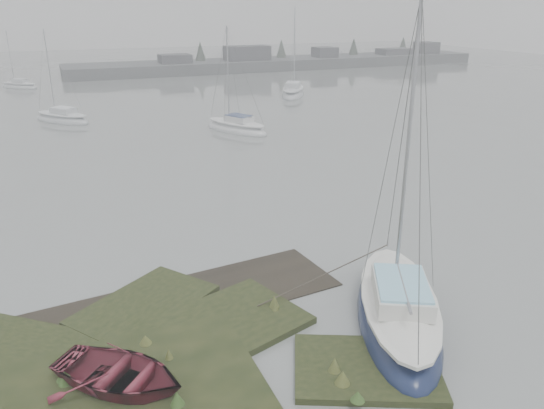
# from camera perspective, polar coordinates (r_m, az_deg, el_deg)

# --- Properties ---
(ground) EXTENTS (160.00, 160.00, 0.00)m
(ground) POSITION_cam_1_polar(r_m,az_deg,el_deg) (40.77, -14.22, 8.09)
(ground) COLOR slate
(ground) RESTS_ON ground
(far_shoreline) EXTENTS (60.00, 8.00, 4.15)m
(far_shoreline) POSITION_cam_1_polar(r_m,az_deg,el_deg) (78.83, 1.92, 15.09)
(far_shoreline) COLOR #4C4F51
(far_shoreline) RESTS_ON ground
(sailboat_main) EXTENTS (5.06, 6.91, 9.41)m
(sailboat_main) POSITION_cam_1_polar(r_m,az_deg,el_deg) (15.56, 13.36, -11.38)
(sailboat_main) COLOR #121B39
(sailboat_main) RESTS_ON ground
(sailboat_white) EXTENTS (4.12, 5.66, 7.70)m
(sailboat_white) POSITION_cam_1_polar(r_m,az_deg,el_deg) (38.15, -3.82, 8.21)
(sailboat_white) COLOR silver
(sailboat_white) RESTS_ON ground
(sailboat_far_a) EXTENTS (4.65, 5.09, 7.35)m
(sailboat_far_a) POSITION_cam_1_polar(r_m,az_deg,el_deg) (44.34, -21.61, 8.55)
(sailboat_far_a) COLOR #AEB2B7
(sailboat_far_a) RESTS_ON ground
(sailboat_far_b) EXTENTS (5.01, 6.50, 8.93)m
(sailboat_far_b) POSITION_cam_1_polar(r_m,az_deg,el_deg) (53.76, 2.27, 11.89)
(sailboat_far_b) COLOR #AEB3B8
(sailboat_far_b) RESTS_ON ground
(sailboat_far_c) EXTENTS (4.38, 4.27, 6.50)m
(sailboat_far_c) POSITION_cam_1_polar(r_m,az_deg,el_deg) (65.01, -25.52, 11.40)
(sailboat_far_c) COLOR silver
(sailboat_far_c) RESTS_ON ground
(dinghy) EXTENTS (3.91, 3.86, 0.66)m
(dinghy) POSITION_cam_1_polar(r_m,az_deg,el_deg) (13.10, -16.12, -17.09)
(dinghy) COLOR maroon
(dinghy) RESTS_ON marsh_bank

